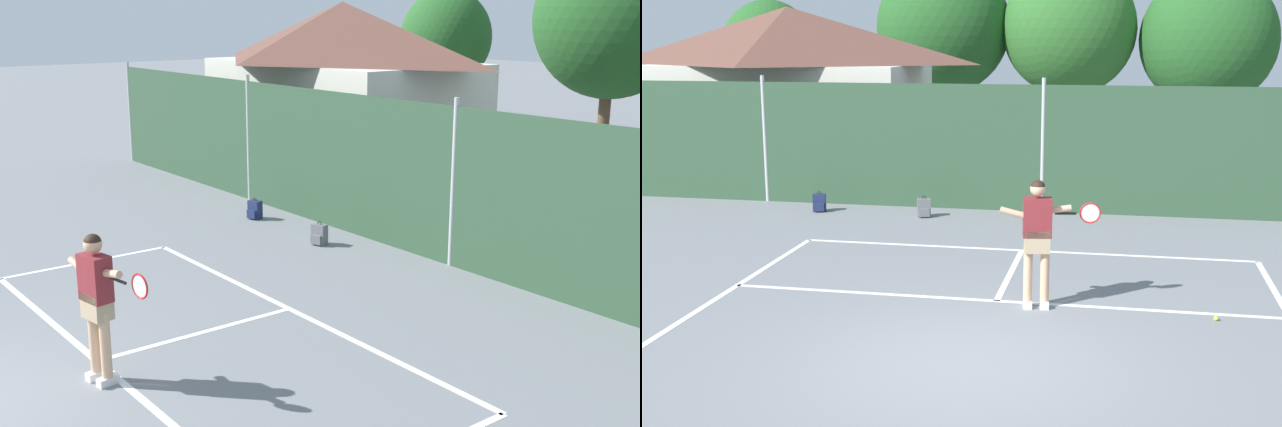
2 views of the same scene
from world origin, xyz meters
TOP-DOWN VIEW (x-y plane):
  - ground_plane at (0.00, 0.00)m, footprint 120.00×120.00m
  - court_markings at (0.00, 0.65)m, footprint 8.30×11.10m
  - chainlink_fence at (-0.00, 9.00)m, footprint 26.09×0.09m
  - clubhouse_building at (-7.29, 12.47)m, footprint 7.53×4.65m
  - treeline_backdrop at (1.62, 20.96)m, footprint 27.42×4.47m
  - tennis_player at (0.61, 2.30)m, footprint 1.41×0.42m
  - tennis_ball at (3.08, 2.20)m, footprint 0.07×0.07m
  - backpack_navy at (-4.85, 8.06)m, footprint 0.32×0.30m
  - backpack_grey at (-2.44, 7.95)m, footprint 0.32×0.31m

SIDE VIEW (x-z plane):
  - ground_plane at x=0.00m, z-range 0.00..0.00m
  - court_markings at x=0.00m, z-range 0.00..0.01m
  - tennis_ball at x=3.08m, z-range 0.00..0.07m
  - backpack_navy at x=-4.85m, z-range -0.04..0.42m
  - backpack_grey at x=-2.44m, z-range -0.04..0.42m
  - tennis_player at x=0.61m, z-range 0.18..2.04m
  - chainlink_fence at x=0.00m, z-range -0.07..2.88m
  - clubhouse_building at x=-7.29m, z-range 0.08..4.70m
  - treeline_backdrop at x=1.62m, z-range 0.64..7.43m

